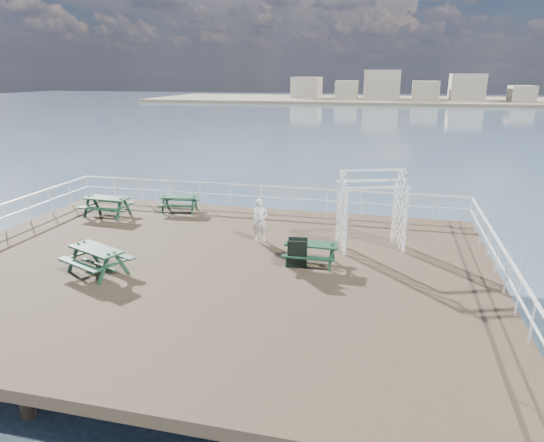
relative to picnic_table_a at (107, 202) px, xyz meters
The scene contains 10 objects.
ground 7.51m from the picnic_table_a, 34.42° to the right, with size 18.00×14.00×0.30m, color brown.
sea_backdrop 131.19m from the picnic_table_a, 81.80° to the left, with size 300.00×300.00×9.20m.
railing 6.32m from the picnic_table_a, 15.19° to the right, with size 17.77×13.76×1.10m.
picnic_table_a is the anchor object (origin of this frame).
picnic_table_b 3.06m from the picnic_table_a, 26.83° to the left, with size 1.76×1.49×0.77m.
picnic_table_c 9.99m from the picnic_table_a, 19.76° to the right, with size 1.67×1.35×0.80m.
picnic_table_d 6.46m from the picnic_table_a, 60.74° to the right, with size 2.28×2.09×0.90m.
trellis_arbor 11.26m from the picnic_table_a, ahead, with size 2.52×1.88×2.79m.
sandwich_board 9.83m from the picnic_table_a, 22.97° to the right, with size 0.64×0.50×0.98m.
person 7.44m from the picnic_table_a, 12.66° to the right, with size 0.57×0.38×1.57m, color white.
Camera 1 is at (5.48, -13.57, 5.89)m, focal length 32.00 mm.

